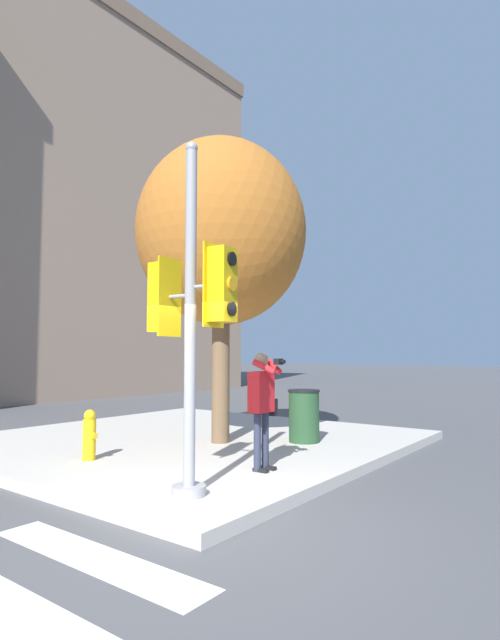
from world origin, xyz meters
TOP-DOWN VIEW (x-y plane):
  - ground_plane at (0.00, 0.00)m, footprint 160.00×160.00m
  - sidewalk_corner at (3.50, 3.50)m, footprint 8.00×8.00m
  - traffic_signal_pole at (0.38, 0.50)m, footprint 0.48×1.27m
  - person_photographer at (2.00, 0.55)m, footprint 0.58×0.54m
  - street_tree at (3.41, 2.55)m, footprint 3.39×3.39m
  - fire_hydrant at (0.89, 3.22)m, footprint 0.21×0.27m
  - trash_bin at (4.43, 1.27)m, footprint 0.63×0.63m
  - building_right at (9.83, 20.08)m, footprint 18.18×12.41m

SIDE VIEW (x-z plane):
  - ground_plane at x=0.00m, z-range 0.00..0.00m
  - sidewalk_corner at x=3.50m, z-range 0.00..0.16m
  - fire_hydrant at x=0.89m, z-range 0.16..0.97m
  - trash_bin at x=4.43m, z-range 0.17..1.18m
  - person_photographer at x=2.00m, z-range 0.34..2.08m
  - traffic_signal_pole at x=0.38m, z-range 0.20..4.62m
  - street_tree at x=3.41m, z-range 1.29..7.32m
  - building_right at x=9.83m, z-range 0.01..18.17m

